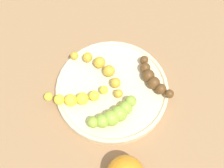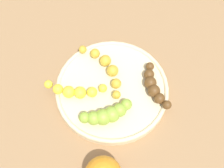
% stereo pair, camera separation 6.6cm
% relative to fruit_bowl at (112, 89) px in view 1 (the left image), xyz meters
% --- Properties ---
extents(ground_plane, '(2.40, 2.40, 0.00)m').
position_rel_fruit_bowl_xyz_m(ground_plane, '(0.00, 0.00, -0.01)').
color(ground_plane, '#936D47').
extents(fruit_bowl, '(0.26, 0.26, 0.02)m').
position_rel_fruit_bowl_xyz_m(fruit_bowl, '(0.00, 0.00, 0.00)').
color(fruit_bowl, beige).
rests_on(fruit_bowl, ground_plane).
extents(banana_green, '(0.05, 0.12, 0.04)m').
position_rel_fruit_bowl_xyz_m(banana_green, '(0.06, -0.04, 0.03)').
color(banana_green, '#8CAD38').
rests_on(banana_green, fruit_bowl).
extents(banana_overripe, '(0.12, 0.04, 0.03)m').
position_rel_fruit_bowl_xyz_m(banana_overripe, '(0.04, 0.09, 0.02)').
color(banana_overripe, '#593819').
rests_on(banana_overripe, fruit_bowl).
extents(banana_spotted, '(0.16, 0.07, 0.03)m').
position_rel_fruit_bowl_xyz_m(banana_spotted, '(-0.05, 0.00, 0.02)').
color(banana_spotted, gold).
rests_on(banana_spotted, fruit_bowl).
extents(banana_yellow, '(0.07, 0.13, 0.03)m').
position_rel_fruit_bowl_xyz_m(banana_yellow, '(-0.02, -0.08, 0.02)').
color(banana_yellow, yellow).
rests_on(banana_yellow, fruit_bowl).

